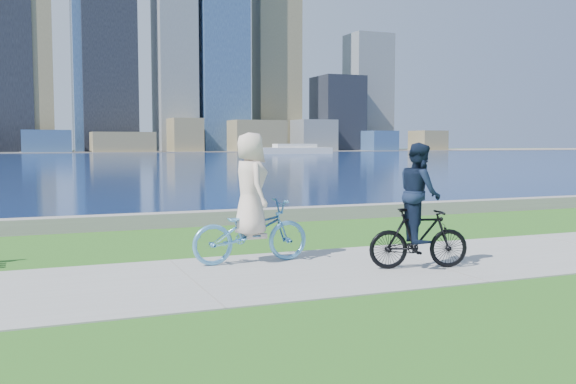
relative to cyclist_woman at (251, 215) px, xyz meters
name	(u,v)px	position (x,y,z in m)	size (l,w,h in m)	color
ground	(192,281)	(-1.24, -0.99, -0.84)	(320.00, 320.00, 0.00)	#235A17
concrete_path	(192,280)	(-1.24, -0.99, -0.83)	(80.00, 3.50, 0.02)	gray
seawall	(132,222)	(-1.24, 5.21, -0.67)	(90.00, 0.50, 0.35)	gray
bay_water	(52,159)	(-1.24, 71.01, -0.84)	(320.00, 131.00, 0.01)	#0B1F4C
far_shore	(43,152)	(-1.24, 129.01, -0.78)	(320.00, 30.00, 0.12)	slate
city_skyline	(44,37)	(-0.41, 128.69, 22.23)	(178.03, 22.28, 76.00)	black
ferry_far	(295,150)	(38.69, 91.99, -0.12)	(12.72, 3.63, 1.73)	silver
cyclist_woman	(251,215)	(0.00, 0.00, 0.00)	(0.74, 2.05, 2.21)	#569DD1
cyclist_man	(419,216)	(2.37, -1.49, 0.04)	(0.88, 1.70, 2.04)	black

